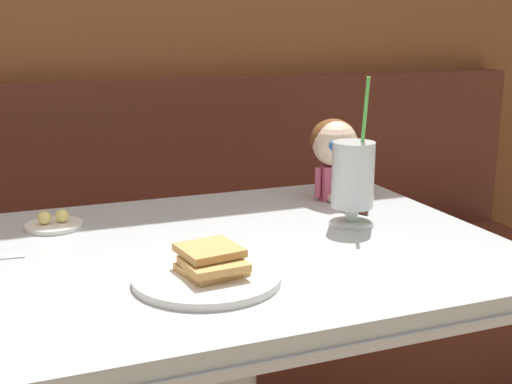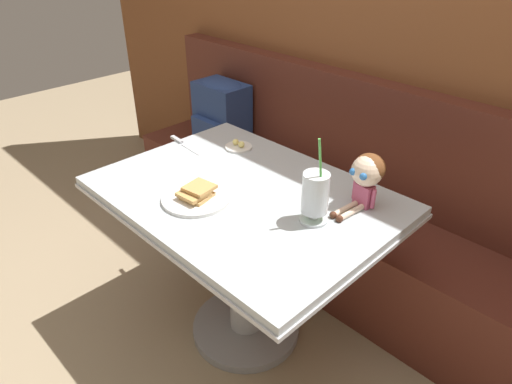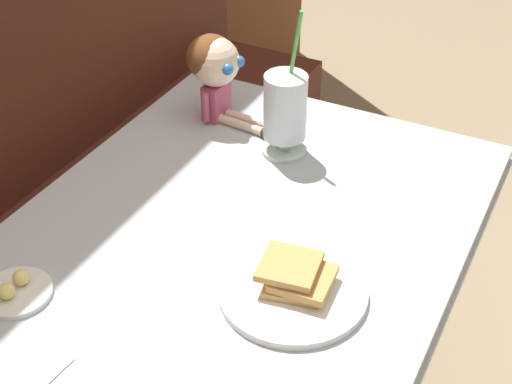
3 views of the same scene
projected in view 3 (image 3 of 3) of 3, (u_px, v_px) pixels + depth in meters
booth_bench at (10, 292)px, 1.81m from camera, size 2.60×0.48×1.00m
diner_table at (231, 314)px, 1.45m from camera, size 1.11×0.81×0.74m
toast_plate at (293, 286)px, 1.21m from camera, size 0.25×0.25×0.06m
milkshake_glass at (285, 111)px, 1.51m from camera, size 0.10×0.10×0.32m
butter_saucer at (16, 291)px, 1.21m from camera, size 0.12×0.12×0.04m
seated_doll at (215, 66)px, 1.61m from camera, size 0.12×0.22×0.20m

